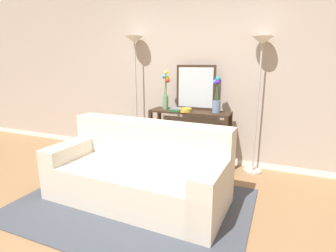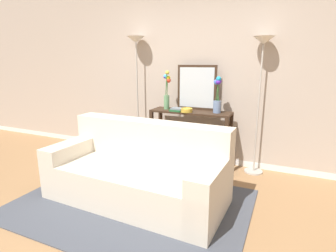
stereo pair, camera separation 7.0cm
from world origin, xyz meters
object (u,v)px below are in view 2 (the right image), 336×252
at_px(couch, 138,173).
at_px(vase_short_flowers, 217,97).
at_px(book_row_under_console, 171,159).
at_px(floor_lamp_right, 262,68).
at_px(book_stack, 177,110).
at_px(vase_tall_flowers, 167,91).
at_px(floor_lamp_left, 137,64).
at_px(wall_mirror, 197,88).
at_px(fruit_bowl, 187,110).
at_px(console_table, 190,129).

height_order(couch, vase_short_flowers, vase_short_flowers).
bearing_deg(book_row_under_console, floor_lamp_right, 5.73).
height_order(vase_short_flowers, book_stack, vase_short_flowers).
relative_size(vase_tall_flowers, book_row_under_console, 1.62).
relative_size(floor_lamp_left, vase_short_flowers, 3.79).
height_order(vase_tall_flowers, book_row_under_console, vase_tall_flowers).
height_order(floor_lamp_left, wall_mirror, floor_lamp_left).
distance_m(vase_tall_flowers, fruit_bowl, 0.46).
bearing_deg(floor_lamp_left, couch, -59.84).
bearing_deg(floor_lamp_left, vase_tall_flowers, -11.38).
bearing_deg(vase_short_flowers, couch, -115.91).
relative_size(console_table, floor_lamp_left, 0.61).
bearing_deg(couch, vase_short_flowers, 64.09).
distance_m(wall_mirror, fruit_bowl, 0.41).
relative_size(console_table, book_row_under_console, 3.34).
xyz_separation_m(vase_short_flowers, fruit_bowl, (-0.42, -0.12, -0.19)).
relative_size(couch, vase_tall_flowers, 3.53).
bearing_deg(vase_tall_flowers, floor_lamp_left, 168.62).
bearing_deg(book_stack, floor_lamp_right, 11.79).
xyz_separation_m(console_table, vase_short_flowers, (0.39, 0.01, 0.49)).
relative_size(vase_short_flowers, book_row_under_console, 1.44).
bearing_deg(book_stack, couch, -91.23).
xyz_separation_m(console_table, floor_lamp_right, (0.94, 0.13, 0.90)).
bearing_deg(vase_short_flowers, floor_lamp_right, 12.42).
bearing_deg(vase_tall_flowers, couch, -81.17).
bearing_deg(fruit_bowl, floor_lamp_right, 14.00).
distance_m(floor_lamp_right, fruit_bowl, 1.16).
relative_size(couch, console_table, 1.71).
height_order(floor_lamp_left, vase_short_flowers, floor_lamp_left).
bearing_deg(vase_tall_flowers, vase_short_flowers, -0.14).
relative_size(console_table, vase_tall_flowers, 2.06).
bearing_deg(wall_mirror, floor_lamp_right, -1.64).
distance_m(vase_short_flowers, book_stack, 0.61).
distance_m(floor_lamp_left, book_row_under_console, 1.63).
height_order(couch, book_stack, book_stack).
bearing_deg(wall_mirror, vase_short_flowers, -22.22).
distance_m(console_table, vase_short_flowers, 0.63).
bearing_deg(vase_short_flowers, console_table, -179.19).
height_order(floor_lamp_left, book_stack, floor_lamp_left).
xyz_separation_m(floor_lamp_right, vase_short_flowers, (-0.55, -0.12, -0.41)).
bearing_deg(vase_short_flowers, book_row_under_console, -179.55).
bearing_deg(console_table, vase_tall_flowers, 178.91).
xyz_separation_m(console_table, book_stack, (-0.18, -0.11, 0.30)).
xyz_separation_m(vase_tall_flowers, vase_short_flowers, (0.78, -0.00, -0.06)).
distance_m(couch, floor_lamp_left, 1.98).
relative_size(floor_lamp_right, book_row_under_console, 5.26).
relative_size(couch, book_stack, 10.92).
bearing_deg(floor_lamp_right, vase_short_flowers, -167.58).
bearing_deg(wall_mirror, console_table, -102.48).
distance_m(couch, console_table, 1.26).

